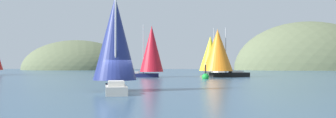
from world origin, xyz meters
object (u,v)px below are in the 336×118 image
Objects in this scene: sailboat_yellow_sail at (211,54)px; channel_buoy at (205,77)px; sailboat_crimson_sail at (151,50)px; sailboat_orange_sail at (218,51)px; sailboat_navy_sail at (115,41)px.

sailboat_yellow_sail is 26.24m from channel_buoy.
sailboat_crimson_sail is at bearing 144.85° from channel_buoy.
sailboat_yellow_sail reaches higher than sailboat_orange_sail.
sailboat_orange_sail reaches higher than sailboat_navy_sail.
sailboat_orange_sail is 3.52× the size of channel_buoy.
sailboat_orange_sail is 1.15× the size of sailboat_navy_sail.
sailboat_orange_sail is at bearing 71.62° from channel_buoy.
sailboat_orange_sail is 34.38m from sailboat_navy_sail.
sailboat_navy_sail is (1.58, -31.73, -0.77)m from sailboat_crimson_sail.
sailboat_yellow_sail reaches higher than sailboat_crimson_sail.
sailboat_navy_sail is (-10.58, -32.70, -0.58)m from sailboat_orange_sail.
sailboat_yellow_sail reaches higher than sailboat_navy_sail.
sailboat_crimson_sail is 1.17× the size of sailboat_navy_sail.
sailboat_yellow_sail is at bearing 85.53° from channel_buoy.
channel_buoy is at bearing -35.15° from sailboat_crimson_sail.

